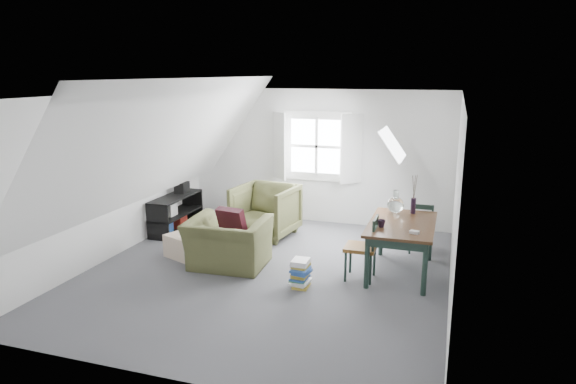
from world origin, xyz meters
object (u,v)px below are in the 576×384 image
(ottoman, at_px, (187,245))
(magazine_stack, at_px, (301,273))
(armchair_far, at_px, (266,236))
(media_shelf, at_px, (175,215))
(armchair_near, at_px, (229,266))
(dining_chair_far, at_px, (422,226))
(dining_chair_near, at_px, (363,247))
(dining_table, at_px, (402,230))

(ottoman, bearing_deg, magazine_stack, -16.30)
(armchair_far, relative_size, ottoman, 1.88)
(media_shelf, distance_m, magazine_stack, 3.31)
(armchair_near, distance_m, media_shelf, 2.10)
(media_shelf, bearing_deg, dining_chair_far, -1.65)
(ottoman, relative_size, magazine_stack, 1.42)
(armchair_near, relative_size, ottoman, 2.11)
(armchair_near, bearing_deg, dining_chair_near, -178.35)
(armchair_near, bearing_deg, dining_chair_far, -153.18)
(dining_chair_far, distance_m, media_shelf, 4.29)
(armchair_near, xyz_separation_m, armchair_far, (0.01, 1.53, 0.00))
(dining_table, xyz_separation_m, dining_chair_far, (0.22, 0.98, -0.22))
(armchair_far, height_order, dining_table, dining_table)
(armchair_near, height_order, magazine_stack, magazine_stack)
(dining_chair_far, relative_size, magazine_stack, 2.20)
(ottoman, distance_m, dining_chair_near, 2.77)
(armchair_near, bearing_deg, ottoman, -17.92)
(ottoman, distance_m, dining_chair_far, 3.69)
(armchair_far, height_order, magazine_stack, armchair_far)
(armchair_near, bearing_deg, armchair_far, -93.16)
(dining_chair_near, bearing_deg, media_shelf, -95.30)
(dining_table, distance_m, dining_chair_near, 0.63)
(armchair_far, xyz_separation_m, magazine_stack, (1.21, -1.91, 0.19))
(armchair_far, relative_size, magazine_stack, 2.66)
(armchair_far, relative_size, dining_chair_near, 1.11)
(armchair_near, distance_m, dining_chair_near, 2.02)
(armchair_far, distance_m, ottoman, 1.56)
(dining_chair_far, bearing_deg, media_shelf, -11.59)
(dining_table, height_order, media_shelf, dining_table)
(ottoman, bearing_deg, dining_table, 5.44)
(magazine_stack, bearing_deg, dining_chair_far, 52.80)
(armchair_far, height_order, dining_chair_near, dining_chair_near)
(dining_chair_near, bearing_deg, dining_chair_far, 165.28)
(armchair_far, height_order, media_shelf, media_shelf)
(ottoman, height_order, dining_chair_near, dining_chair_near)
(armchair_near, relative_size, dining_chair_far, 1.36)
(ottoman, relative_size, dining_chair_far, 0.64)
(dining_table, xyz_separation_m, dining_chair_near, (-0.47, -0.37, -0.18))
(dining_table, xyz_separation_m, media_shelf, (-4.07, 0.77, -0.36))
(dining_chair_far, bearing_deg, armchair_far, -15.06)
(armchair_far, relative_size, dining_chair_far, 1.21)
(magazine_stack, bearing_deg, armchair_far, 122.40)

